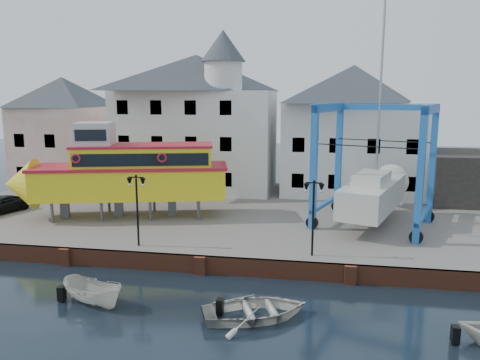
# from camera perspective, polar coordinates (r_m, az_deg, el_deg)

# --- Properties ---
(ground) EXTENTS (140.00, 140.00, 0.00)m
(ground) POSITION_cam_1_polar(r_m,az_deg,el_deg) (26.21, -4.85, -11.33)
(ground) COLOR #18242C
(ground) RESTS_ON ground
(hardstanding) EXTENTS (44.00, 22.00, 1.00)m
(hardstanding) POSITION_cam_1_polar(r_m,az_deg,el_deg) (36.28, -0.49, -4.27)
(hardstanding) COLOR #67625C
(hardstanding) RESTS_ON ground
(quay_wall) EXTENTS (44.00, 0.47, 1.00)m
(quay_wall) POSITION_cam_1_polar(r_m,az_deg,el_deg) (26.12, -4.81, -10.23)
(quay_wall) COLOR brown
(quay_wall) RESTS_ON ground
(building_pink) EXTENTS (8.00, 7.00, 10.30)m
(building_pink) POSITION_cam_1_polar(r_m,az_deg,el_deg) (48.23, -20.57, 5.53)
(building_pink) COLOR #D49B91
(building_pink) RESTS_ON hardstanding
(building_white_main) EXTENTS (14.00, 8.30, 14.00)m
(building_white_main) POSITION_cam_1_polar(r_m,az_deg,el_deg) (43.44, -5.13, 7.26)
(building_white_main) COLOR silver
(building_white_main) RESTS_ON hardstanding
(building_white_right) EXTENTS (12.00, 8.00, 11.20)m
(building_white_right) POSITION_cam_1_polar(r_m,az_deg,el_deg) (42.74, 13.49, 5.97)
(building_white_right) COLOR silver
(building_white_right) RESTS_ON hardstanding
(shed_dark) EXTENTS (8.00, 7.00, 4.00)m
(shed_dark) POSITION_cam_1_polar(r_m,az_deg,el_deg) (43.02, 26.86, 0.33)
(shed_dark) COLOR black
(shed_dark) RESTS_ON hardstanding
(lamp_post_left) EXTENTS (1.12, 0.32, 4.20)m
(lamp_post_left) POSITION_cam_1_polar(r_m,az_deg,el_deg) (27.34, -12.49, -1.48)
(lamp_post_left) COLOR black
(lamp_post_left) RESTS_ON hardstanding
(lamp_post_right) EXTENTS (1.12, 0.32, 4.20)m
(lamp_post_right) POSITION_cam_1_polar(r_m,az_deg,el_deg) (25.35, 8.96, -2.29)
(lamp_post_right) COLOR black
(lamp_post_right) RESTS_ON hardstanding
(tour_boat) EXTENTS (15.99, 7.39, 6.77)m
(tour_boat) POSITION_cam_1_polar(r_m,az_deg,el_deg) (34.35, -14.66, 0.86)
(tour_boat) COLOR #59595E
(tour_boat) RESTS_ON hardstanding
(travel_lift) EXTENTS (8.71, 10.60, 15.57)m
(travel_lift) POSITION_cam_1_polar(r_m,az_deg,el_deg) (33.13, 16.31, -0.63)
(travel_lift) COLOR #1D5BA2
(travel_lift) RESTS_ON hardstanding
(motorboat_a) EXTENTS (3.80, 2.53, 1.37)m
(motorboat_a) POSITION_cam_1_polar(r_m,az_deg,el_deg) (23.71, -17.41, -14.22)
(motorboat_a) COLOR beige
(motorboat_a) RESTS_ON ground
(motorboat_b) EXTENTS (5.61, 4.87, 0.97)m
(motorboat_b) POSITION_cam_1_polar(r_m,az_deg,el_deg) (21.47, 1.90, -16.43)
(motorboat_b) COLOR beige
(motorboat_b) RESTS_ON ground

